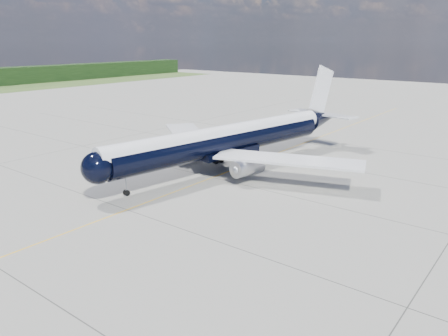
{
  "coord_description": "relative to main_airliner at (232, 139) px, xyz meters",
  "views": [
    {
      "loc": [
        36.19,
        -18.96,
        18.1
      ],
      "look_at": [
        6.75,
        18.85,
        4.0
      ],
      "focal_mm": 35.0,
      "sensor_mm": 36.0,
      "label": 1
    }
  ],
  "objects": [
    {
      "name": "taxiway_centerline",
      "position": [
        0.82,
        -5.5,
        -4.35
      ],
      "size": [
        0.16,
        160.0,
        0.01
      ],
      "primitive_type": "cube",
      "color": "#FDB70D",
      "rests_on": "ground"
    },
    {
      "name": "ground",
      "position": [
        0.82,
        -0.5,
        -4.35
      ],
      "size": [
        320.0,
        320.0,
        0.0
      ],
      "primitive_type": "plane",
      "color": "gray",
      "rests_on": "ground"
    },
    {
      "name": "main_airliner",
      "position": [
        0.0,
        0.0,
        0.0
      ],
      "size": [
        39.37,
        48.38,
        14.02
      ],
      "rotation": [
        0.0,
        0.0,
        -0.16
      ],
      "color": "black",
      "rests_on": "ground"
    }
  ]
}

